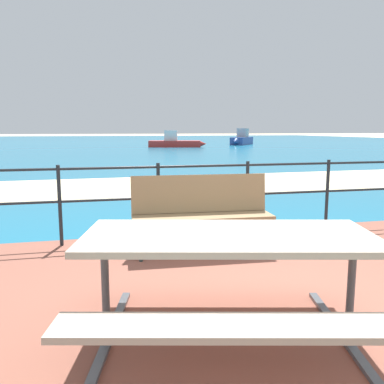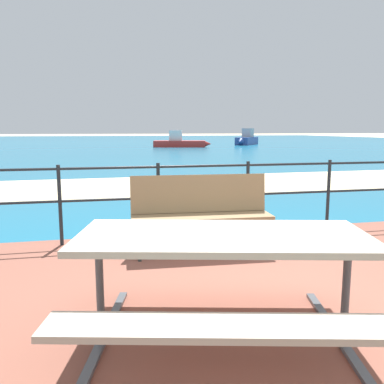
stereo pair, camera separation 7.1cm
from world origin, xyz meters
TOP-DOWN VIEW (x-y plane):
  - ground_plane at (0.00, 0.00)m, footprint 240.00×240.00m
  - patio_paving at (0.00, 0.00)m, footprint 6.40×5.20m
  - sea_water at (0.00, 40.00)m, footprint 90.00×90.00m
  - beach_strip at (0.00, 7.63)m, footprint 54.09×5.44m
  - picnic_table at (-0.54, -0.25)m, footprint 2.11×1.91m
  - park_bench at (-0.20, 1.74)m, footprint 1.57×0.50m
  - railing_fence at (0.00, 2.36)m, footprint 5.94×0.04m
  - boat_near at (11.86, 32.93)m, footprint 3.25×4.02m
  - boat_far at (4.87, 29.44)m, footprint 4.70×2.30m

SIDE VIEW (x-z plane):
  - ground_plane at x=0.00m, z-range 0.00..0.00m
  - sea_water at x=0.00m, z-range 0.00..0.01m
  - beach_strip at x=0.00m, z-range 0.00..0.01m
  - patio_paving at x=0.00m, z-range 0.00..0.06m
  - boat_far at x=4.87m, z-range -0.28..1.04m
  - boat_near at x=11.86m, z-range -0.25..1.25m
  - park_bench at x=-0.20m, z-range 0.14..1.01m
  - picnic_table at x=-0.54m, z-range 0.26..1.01m
  - railing_fence at x=0.00m, z-range 0.19..1.15m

